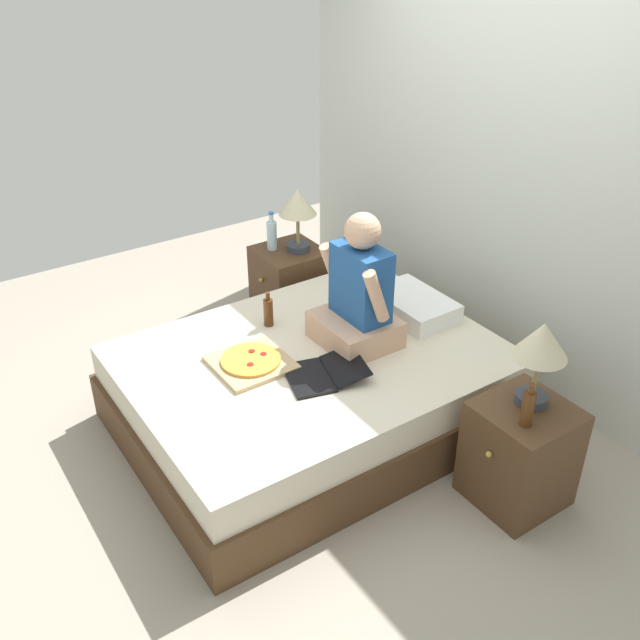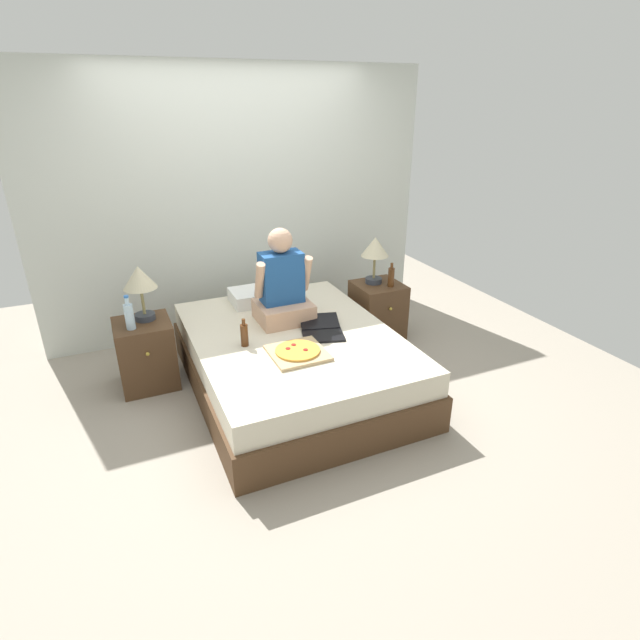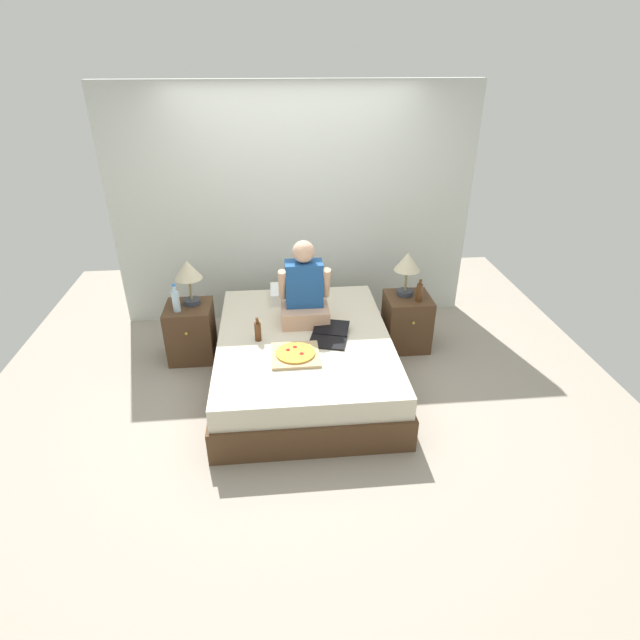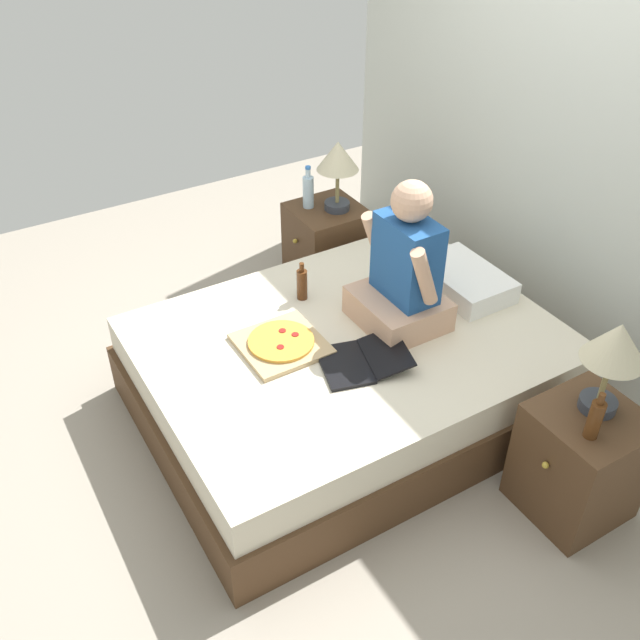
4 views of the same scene
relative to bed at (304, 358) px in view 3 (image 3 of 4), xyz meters
name	(u,v)px [view 3 (image 3 of 4)]	position (x,y,z in m)	size (l,w,h in m)	color
ground_plane	(305,380)	(0.00, 0.00, -0.24)	(5.82, 5.82, 0.00)	#9E9384
wall_back	(294,208)	(0.00, 1.40, 1.01)	(3.82, 0.12, 2.50)	silver
bed	(304,358)	(0.00, 0.00, 0.00)	(1.58, 2.08, 0.48)	#4C331E
nightstand_left	(191,332)	(-1.09, 0.53, 0.04)	(0.44, 0.47, 0.56)	#4C331E
lamp_on_left_nightstand	(188,273)	(-1.05, 0.58, 0.65)	(0.26, 0.26, 0.45)	#333842
water_bottle	(176,300)	(-1.17, 0.44, 0.44)	(0.07, 0.07, 0.28)	silver
nightstand_right	(407,322)	(1.09, 0.53, 0.04)	(0.44, 0.47, 0.56)	#4C331E
lamp_on_right_nightstand	(407,265)	(1.06, 0.58, 0.65)	(0.26, 0.26, 0.45)	#333842
beer_bottle	(419,292)	(1.16, 0.43, 0.42)	(0.06, 0.06, 0.23)	#512D14
pillow	(296,293)	(-0.03, 0.76, 0.30)	(0.52, 0.34, 0.12)	white
person_seated	(304,292)	(0.03, 0.29, 0.53)	(0.47, 0.40, 0.78)	tan
laptop	(329,337)	(0.22, -0.08, 0.27)	(0.41, 0.48, 0.07)	black
pizza_box	(295,354)	(-0.09, -0.34, 0.26)	(0.40, 0.40, 0.05)	tan
beer_bottle_on_bed	(258,331)	(-0.41, -0.04, 0.34)	(0.06, 0.06, 0.22)	#4C2811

